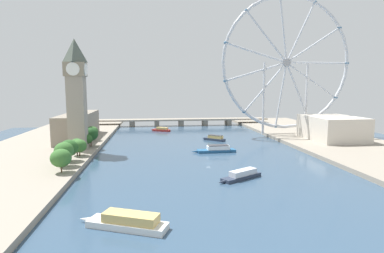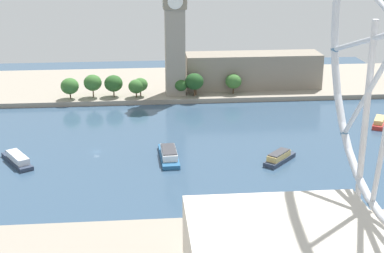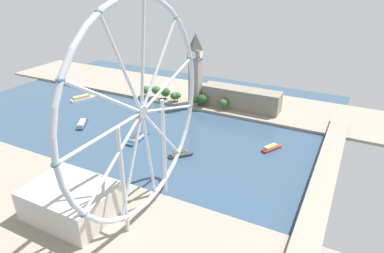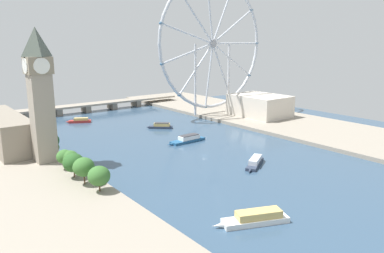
# 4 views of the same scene
# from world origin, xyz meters

# --- Properties ---
(ground_plane) EXTENTS (417.56, 417.56, 0.00)m
(ground_plane) POSITION_xyz_m (0.00, 0.00, 0.00)
(ground_plane) COLOR #334C66
(riverbank_left) EXTENTS (90.00, 520.00, 3.00)m
(riverbank_left) POSITION_xyz_m (-123.78, 0.00, 1.50)
(riverbank_left) COLOR gray
(riverbank_left) RESTS_ON ground_plane
(riverbank_right) EXTENTS (90.00, 520.00, 3.00)m
(riverbank_right) POSITION_xyz_m (123.78, 0.00, 1.50)
(riverbank_right) COLOR gray
(riverbank_right) RESTS_ON ground_plane
(clock_tower) EXTENTS (15.36, 15.36, 82.39)m
(clock_tower) POSITION_xyz_m (-92.50, 44.99, 45.84)
(clock_tower) COLOR gray
(clock_tower) RESTS_ON riverbank_left
(parliament_block) EXTENTS (22.00, 90.01, 23.13)m
(parliament_block) POSITION_xyz_m (-104.46, 98.00, 14.56)
(parliament_block) COLOR gray
(parliament_block) RESTS_ON riverbank_left
(tree_row_embankment) EXTENTS (15.33, 115.16, 14.89)m
(tree_row_embankment) POSITION_xyz_m (-87.72, 24.29, 11.43)
(tree_row_embankment) COLOR #513823
(tree_row_embankment) RESTS_ON riverbank_left
(ferris_wheel) EXTENTS (133.38, 3.20, 137.66)m
(ferris_wheel) POSITION_xyz_m (97.37, 104.72, 73.89)
(ferris_wheel) COLOR silver
(ferris_wheel) RESTS_ON riverbank_right
(riverside_hall) EXTENTS (41.05, 55.39, 20.98)m
(riverside_hall) POSITION_xyz_m (124.21, 62.90, 13.49)
(riverside_hall) COLOR beige
(riverside_hall) RESTS_ON riverbank_right
(river_bridge) EXTENTS (229.56, 17.23, 8.96)m
(river_bridge) POSITION_xyz_m (-0.00, 205.70, 6.66)
(river_bridge) COLOR gray
(river_bridge) RESTS_ON ground_plane
(tour_boat_0) EXTENTS (22.83, 14.87, 4.68)m
(tour_boat_0) POSITION_xyz_m (-27.11, 155.62, 1.95)
(tour_boat_0) COLOR #B22D28
(tour_boat_0) RESTS_ON ground_plane
(tour_boat_1) EXTENTS (33.71, 18.49, 5.71)m
(tour_boat_1) POSITION_xyz_m (-45.33, -89.61, 2.42)
(tour_boat_1) COLOR white
(tour_boat_1) RESTS_ON ground_plane
(tour_boat_2) EXTENTS (20.58, 19.32, 5.31)m
(tour_boat_2) POSITION_xyz_m (21.27, 87.18, 2.23)
(tour_boat_2) COLOR #2D384C
(tour_boat_2) RESTS_ON ground_plane
(tour_boat_3) EXTENTS (34.64, 9.22, 5.55)m
(tour_boat_3) POSITION_xyz_m (12.61, 35.26, 2.23)
(tour_boat_3) COLOR #235684
(tour_boat_3) RESTS_ON ground_plane
(tour_boat_4) EXTENTS (28.05, 19.06, 4.85)m
(tour_boat_4) POSITION_xyz_m (12.08, -35.83, 2.04)
(tour_boat_4) COLOR #2D384C
(tour_boat_4) RESTS_ON ground_plane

